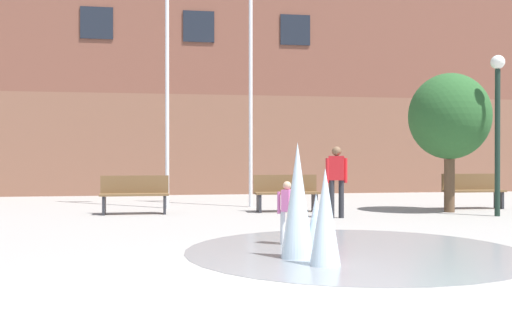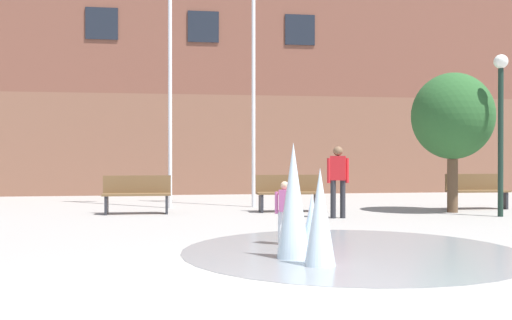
# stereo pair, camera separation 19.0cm
# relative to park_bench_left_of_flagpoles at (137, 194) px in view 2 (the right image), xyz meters

# --- Properties ---
(ground_plane) EXTENTS (100.00, 100.00, 0.00)m
(ground_plane) POSITION_rel_park_bench_left_of_flagpoles_xyz_m (2.00, -9.42, -0.48)
(ground_plane) COLOR gray
(library_building) EXTENTS (36.00, 6.05, 7.91)m
(library_building) POSITION_rel_park_bench_left_of_flagpoles_xyz_m (2.00, 9.79, 3.48)
(library_building) COLOR brown
(library_building) RESTS_ON ground
(splash_fountain) EXTENTS (4.93, 4.93, 1.56)m
(splash_fountain) POSITION_rel_park_bench_left_of_flagpoles_xyz_m (2.70, -6.61, 0.03)
(splash_fountain) COLOR gray
(splash_fountain) RESTS_ON ground
(park_bench_left_of_flagpoles) EXTENTS (1.60, 0.44, 0.91)m
(park_bench_left_of_flagpoles) POSITION_rel_park_bench_left_of_flagpoles_xyz_m (0.00, 0.00, 0.00)
(park_bench_left_of_flagpoles) COLOR #28282D
(park_bench_left_of_flagpoles) RESTS_ON ground
(park_bench_under_left_flagpole) EXTENTS (1.60, 0.44, 0.91)m
(park_bench_under_left_flagpole) POSITION_rel_park_bench_left_of_flagpoles_xyz_m (3.68, 0.00, 0.00)
(park_bench_under_left_flagpole) COLOR #28282D
(park_bench_under_left_flagpole) RESTS_ON ground
(park_bench_near_trashcan) EXTENTS (1.60, 0.44, 0.91)m
(park_bench_near_trashcan) POSITION_rel_park_bench_left_of_flagpoles_xyz_m (8.67, 0.02, 0.00)
(park_bench_near_trashcan) COLOR #28282D
(park_bench_near_trashcan) RESTS_ON ground
(adult_in_red) EXTENTS (0.50, 0.31, 1.59)m
(adult_in_red) POSITION_rel_park_bench_left_of_flagpoles_xyz_m (4.45, -1.66, 0.45)
(adult_in_red) COLOR #28282D
(adult_in_red) RESTS_ON ground
(child_running) EXTENTS (0.31, 0.24, 0.99)m
(child_running) POSITION_rel_park_bench_left_of_flagpoles_xyz_m (2.51, -5.37, 0.10)
(child_running) COLOR silver
(child_running) RESTS_ON ground
(flagpole_left) EXTENTS (0.80, 0.10, 8.34)m
(flagpole_left) POSITION_rel_park_bench_left_of_flagpoles_xyz_m (0.82, 1.52, 3.94)
(flagpole_left) COLOR silver
(flagpole_left) RESTS_ON ground
(flagpole_right) EXTENTS (0.80, 0.10, 8.07)m
(flagpole_right) POSITION_rel_park_bench_left_of_flagpoles_xyz_m (3.05, 1.52, 3.80)
(flagpole_right) COLOR silver
(flagpole_right) RESTS_ON ground
(lamp_post_right_lane) EXTENTS (0.32, 0.32, 3.68)m
(lamp_post_right_lane) POSITION_rel_park_bench_left_of_flagpoles_xyz_m (8.20, -1.88, 1.94)
(lamp_post_right_lane) COLOR #192D23
(lamp_post_right_lane) RESTS_ON ground
(street_tree_near_building) EXTENTS (1.98, 1.98, 3.40)m
(street_tree_near_building) POSITION_rel_park_bench_left_of_flagpoles_xyz_m (7.60, -0.77, 1.86)
(street_tree_near_building) COLOR brown
(street_tree_near_building) RESTS_ON ground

